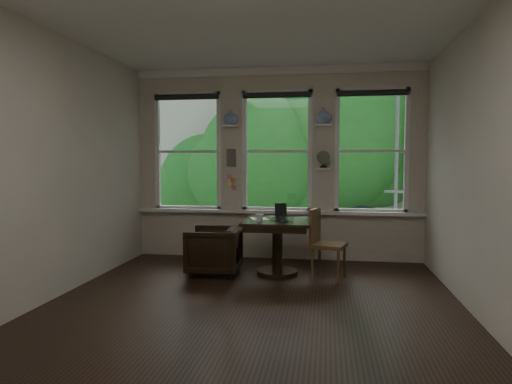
% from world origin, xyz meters
% --- Properties ---
extents(ground, '(4.50, 4.50, 0.00)m').
position_xyz_m(ground, '(0.00, 0.00, 0.00)').
color(ground, black).
rests_on(ground, ground).
extents(ceiling, '(4.50, 4.50, 0.00)m').
position_xyz_m(ceiling, '(0.00, 0.00, 3.00)').
color(ceiling, silver).
rests_on(ceiling, ground).
extents(wall_back, '(4.50, 0.00, 4.50)m').
position_xyz_m(wall_back, '(0.00, 2.25, 1.50)').
color(wall_back, beige).
rests_on(wall_back, ground).
extents(wall_front, '(4.50, 0.00, 4.50)m').
position_xyz_m(wall_front, '(0.00, -2.25, 1.50)').
color(wall_front, beige).
rests_on(wall_front, ground).
extents(wall_left, '(0.00, 4.50, 4.50)m').
position_xyz_m(wall_left, '(-2.25, 0.00, 1.50)').
color(wall_left, beige).
rests_on(wall_left, ground).
extents(wall_right, '(0.00, 4.50, 4.50)m').
position_xyz_m(wall_right, '(2.25, 0.00, 1.50)').
color(wall_right, beige).
rests_on(wall_right, ground).
extents(window_left, '(1.10, 0.12, 1.90)m').
position_xyz_m(window_left, '(-1.45, 2.25, 1.70)').
color(window_left, white).
rests_on(window_left, ground).
extents(window_center, '(1.10, 0.12, 1.90)m').
position_xyz_m(window_center, '(0.00, 2.25, 1.70)').
color(window_center, white).
rests_on(window_center, ground).
extents(window_right, '(1.10, 0.12, 1.90)m').
position_xyz_m(window_right, '(1.45, 2.25, 1.70)').
color(window_right, white).
rests_on(window_right, ground).
extents(shelf_left, '(0.26, 0.16, 0.03)m').
position_xyz_m(shelf_left, '(-0.72, 2.15, 2.10)').
color(shelf_left, white).
rests_on(shelf_left, ground).
extents(shelf_right, '(0.26, 0.16, 0.03)m').
position_xyz_m(shelf_right, '(0.72, 2.15, 2.10)').
color(shelf_right, white).
rests_on(shelf_right, ground).
extents(intercom, '(0.14, 0.06, 0.28)m').
position_xyz_m(intercom, '(-0.72, 2.18, 1.60)').
color(intercom, '#59544F').
rests_on(intercom, ground).
extents(sticky_notes, '(0.16, 0.01, 0.24)m').
position_xyz_m(sticky_notes, '(-0.72, 2.19, 1.25)').
color(sticky_notes, pink).
rests_on(sticky_notes, ground).
extents(desk_fan, '(0.20, 0.20, 0.24)m').
position_xyz_m(desk_fan, '(0.72, 2.13, 1.53)').
color(desk_fan, '#59544F').
rests_on(desk_fan, ground).
extents(vase_left, '(0.24, 0.24, 0.25)m').
position_xyz_m(vase_left, '(-0.72, 2.15, 2.24)').
color(vase_left, white).
rests_on(vase_left, shelf_left).
extents(vase_right, '(0.24, 0.24, 0.25)m').
position_xyz_m(vase_right, '(0.72, 2.15, 2.24)').
color(vase_right, white).
rests_on(vase_right, shelf_right).
extents(table, '(0.90, 0.90, 0.75)m').
position_xyz_m(table, '(0.12, 1.18, 0.38)').
color(table, black).
rests_on(table, ground).
extents(armchair_left, '(0.74, 0.72, 0.65)m').
position_xyz_m(armchair_left, '(-0.74, 1.07, 0.32)').
color(armchair_left, black).
rests_on(armchair_left, ground).
extents(cushion_red, '(0.45, 0.45, 0.06)m').
position_xyz_m(cushion_red, '(-0.74, 1.07, 0.45)').
color(cushion_red, maroon).
rests_on(cushion_red, armchair_left).
extents(side_chair_right, '(0.51, 0.51, 0.92)m').
position_xyz_m(side_chair_right, '(0.81, 1.02, 0.46)').
color(side_chair_right, '#482F19').
rests_on(side_chair_right, ground).
extents(laptop, '(0.37, 0.27, 0.03)m').
position_xyz_m(laptop, '(0.18, 1.06, 0.76)').
color(laptop, black).
rests_on(laptop, table).
extents(mug, '(0.14, 0.14, 0.10)m').
position_xyz_m(mug, '(-0.09, 0.96, 0.80)').
color(mug, white).
rests_on(mug, table).
extents(drinking_glass, '(0.11, 0.11, 0.09)m').
position_xyz_m(drinking_glass, '(0.23, 0.91, 0.79)').
color(drinking_glass, white).
rests_on(drinking_glass, table).
extents(tablet, '(0.17, 0.11, 0.22)m').
position_xyz_m(tablet, '(0.16, 1.25, 0.86)').
color(tablet, black).
rests_on(tablet, table).
extents(papers, '(0.31, 0.36, 0.00)m').
position_xyz_m(papers, '(-0.14, 1.28, 0.75)').
color(papers, silver).
rests_on(papers, table).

